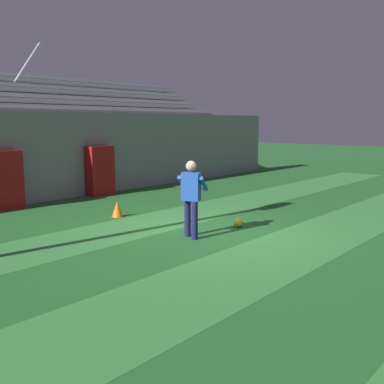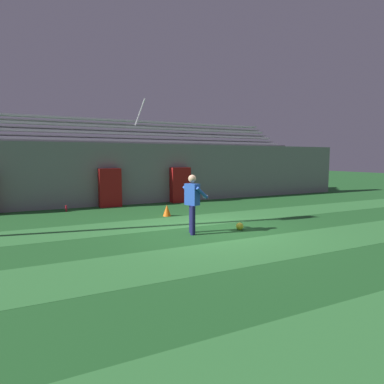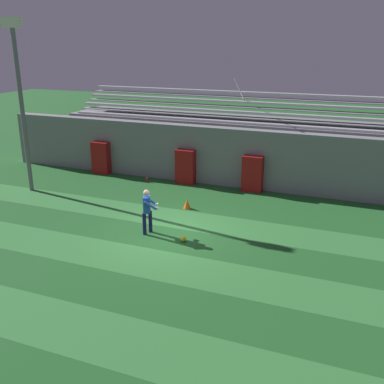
# 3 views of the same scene
# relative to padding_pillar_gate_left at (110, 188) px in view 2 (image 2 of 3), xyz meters

# --- Properties ---
(ground_plane) EXTENTS (80.00, 80.00, 0.00)m
(ground_plane) POSITION_rel_padding_pillar_gate_left_xyz_m (1.68, -5.95, -0.84)
(ground_plane) COLOR #236028
(turf_stripe_mid) EXTENTS (28.00, 1.88, 0.01)m
(turf_stripe_mid) POSITION_rel_padding_pillar_gate_left_xyz_m (1.68, -8.19, -0.84)
(turf_stripe_mid) COLOR #38843D
(turf_stripe_mid) RESTS_ON ground
(turf_stripe_far) EXTENTS (28.00, 1.88, 0.01)m
(turf_stripe_far) POSITION_rel_padding_pillar_gate_left_xyz_m (1.68, -4.43, -0.84)
(turf_stripe_far) COLOR #38843D
(turf_stripe_far) RESTS_ON ground
(back_wall) EXTENTS (24.00, 0.60, 2.80)m
(back_wall) POSITION_rel_padding_pillar_gate_left_xyz_m (1.68, 0.55, 0.56)
(back_wall) COLOR gray
(back_wall) RESTS_ON ground
(padding_pillar_gate_left) EXTENTS (0.94, 0.44, 1.68)m
(padding_pillar_gate_left) POSITION_rel_padding_pillar_gate_left_xyz_m (0.00, 0.00, 0.00)
(padding_pillar_gate_left) COLOR maroon
(padding_pillar_gate_left) RESTS_ON ground
(padding_pillar_gate_right) EXTENTS (0.94, 0.44, 1.68)m
(padding_pillar_gate_right) POSITION_rel_padding_pillar_gate_left_xyz_m (3.36, 0.00, 0.00)
(padding_pillar_gate_right) COLOR maroon
(padding_pillar_gate_right) RESTS_ON ground
(bleacher_stand) EXTENTS (18.00, 3.35, 5.03)m
(bleacher_stand) POSITION_rel_padding_pillar_gate_left_xyz_m (1.68, 2.54, 0.66)
(bleacher_stand) COLOR gray
(bleacher_stand) RESTS_ON ground
(goalkeeper) EXTENTS (0.67, 0.71, 1.67)m
(goalkeeper) POSITION_rel_padding_pillar_gate_left_xyz_m (1.05, -6.13, 0.11)
(goalkeeper) COLOR #19194C
(goalkeeper) RESTS_ON ground
(soccer_ball) EXTENTS (0.22, 0.22, 0.22)m
(soccer_ball) POSITION_rel_padding_pillar_gate_left_xyz_m (2.52, -6.32, -0.73)
(soccer_ball) COLOR yellow
(soccer_ball) RESTS_ON ground
(traffic_cone) EXTENTS (0.30, 0.30, 0.42)m
(traffic_cone) POSITION_rel_padding_pillar_gate_left_xyz_m (1.41, -3.23, -0.63)
(traffic_cone) COLOR orange
(traffic_cone) RESTS_ON ground
(water_bottle) EXTENTS (0.07, 0.07, 0.24)m
(water_bottle) POSITION_rel_padding_pillar_gate_left_xyz_m (-1.86, -0.51, -0.72)
(water_bottle) COLOR red
(water_bottle) RESTS_ON ground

